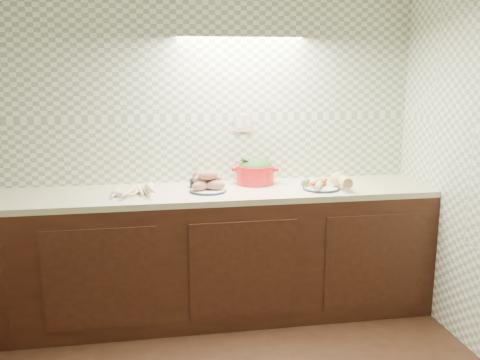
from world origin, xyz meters
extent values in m
cube|color=gray|center=(0.00, 1.78, 1.30)|extent=(3.60, 0.05, 2.60)
cube|color=#B9AD95|center=(0.55, 1.79, 1.32)|extent=(0.13, 0.01, 0.12)
cube|color=black|center=(0.00, 1.50, 0.43)|extent=(3.60, 0.60, 0.86)
cube|color=beige|center=(0.00, 1.50, 0.88)|extent=(3.60, 0.60, 0.04)
cone|color=beige|center=(-0.14, 1.41, 0.92)|extent=(0.11, 0.20, 0.04)
cone|color=beige|center=(-0.32, 1.53, 0.92)|extent=(0.17, 0.20, 0.05)
cone|color=beige|center=(-0.27, 1.51, 0.92)|extent=(0.22, 0.10, 0.04)
cone|color=beige|center=(-0.14, 1.39, 0.92)|extent=(0.18, 0.20, 0.05)
cone|color=beige|center=(-0.14, 1.43, 0.92)|extent=(0.07, 0.19, 0.04)
cone|color=beige|center=(-0.27, 1.52, 0.94)|extent=(0.10, 0.20, 0.04)
cone|color=beige|center=(-0.35, 1.47, 0.94)|extent=(0.16, 0.16, 0.04)
cone|color=beige|center=(-0.21, 1.38, 0.94)|extent=(0.12, 0.19, 0.04)
cylinder|color=#171F3D|center=(0.26, 1.47, 0.91)|extent=(0.25, 0.25, 0.01)
cylinder|color=white|center=(0.26, 1.47, 0.91)|extent=(0.24, 0.24, 0.02)
ellipsoid|color=#A46856|center=(0.20, 1.45, 0.95)|extent=(0.14, 0.08, 0.06)
ellipsoid|color=#A46856|center=(0.30, 1.45, 0.95)|extent=(0.14, 0.08, 0.06)
ellipsoid|color=#A46856|center=(0.25, 1.51, 0.95)|extent=(0.14, 0.08, 0.06)
ellipsoid|color=#A46856|center=(0.22, 1.49, 0.98)|extent=(0.14, 0.08, 0.06)
ellipsoid|color=#A46856|center=(0.29, 1.51, 0.98)|extent=(0.14, 0.08, 0.06)
ellipsoid|color=#A46856|center=(0.26, 1.46, 1.01)|extent=(0.14, 0.08, 0.06)
cylinder|color=black|center=(0.22, 1.62, 0.93)|extent=(0.15, 0.15, 0.05)
sphere|color=#7B2948|center=(0.20, 1.62, 0.97)|extent=(0.08, 0.08, 0.08)
sphere|color=beige|center=(0.25, 1.63, 0.96)|extent=(0.05, 0.05, 0.05)
cylinder|color=red|center=(0.62, 1.65, 0.97)|extent=(0.33, 0.33, 0.14)
cube|color=red|center=(0.47, 1.69, 1.01)|extent=(0.05, 0.06, 0.02)
cube|color=red|center=(0.76, 1.62, 1.01)|extent=(0.05, 0.06, 0.02)
ellipsoid|color=#306227|center=(0.62, 1.65, 1.02)|extent=(0.24, 0.24, 0.13)
cylinder|color=#171F3D|center=(1.03, 1.40, 0.91)|extent=(0.25, 0.25, 0.01)
cylinder|color=white|center=(1.03, 1.40, 0.91)|extent=(0.24, 0.24, 0.02)
cone|color=red|center=(0.99, 1.42, 0.93)|extent=(0.14, 0.09, 0.03)
cone|color=red|center=(0.99, 1.45, 0.93)|extent=(0.13, 0.11, 0.03)
cone|color=red|center=(1.00, 1.42, 0.93)|extent=(0.14, 0.07, 0.03)
cone|color=red|center=(1.02, 1.42, 0.95)|extent=(0.14, 0.09, 0.03)
cone|color=red|center=(1.00, 1.42, 0.95)|extent=(0.13, 0.11, 0.03)
cone|color=red|center=(1.02, 1.44, 0.95)|extent=(0.12, 0.12, 0.03)
cylinder|color=beige|center=(0.99, 1.36, 0.94)|extent=(0.11, 0.16, 0.04)
cylinder|color=#306C2D|center=(0.93, 1.48, 0.94)|extent=(0.08, 0.11, 0.04)
camera|label=1|loc=(-0.13, -2.01, 1.73)|focal=40.00mm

